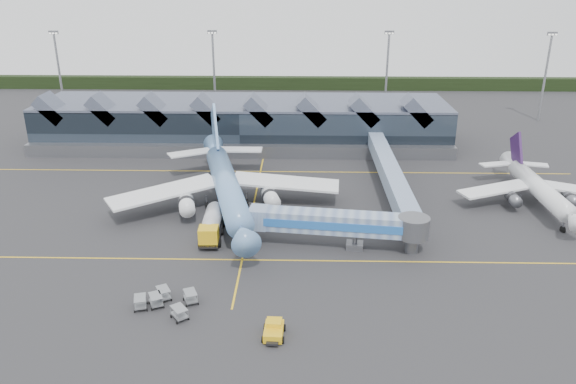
{
  "coord_description": "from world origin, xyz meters",
  "views": [
    {
      "loc": [
        7.83,
        -75.19,
        36.53
      ],
      "look_at": [
        5.94,
        4.56,
        5.0
      ],
      "focal_mm": 35.0,
      "sensor_mm": 36.0,
      "label": 1
    }
  ],
  "objects_px": {
    "jet_bridge": "(348,224)",
    "fuel_truck": "(212,223)",
    "pushback_tug": "(274,330)",
    "main_airliner": "(226,183)",
    "regional_jet": "(537,186)"
  },
  "relations": [
    {
      "from": "fuel_truck",
      "to": "pushback_tug",
      "type": "bearing_deg",
      "value": -69.39
    },
    {
      "from": "pushback_tug",
      "to": "fuel_truck",
      "type": "bearing_deg",
      "value": 115.24
    },
    {
      "from": "jet_bridge",
      "to": "main_airliner",
      "type": "bearing_deg",
      "value": 149.64
    },
    {
      "from": "main_airliner",
      "to": "regional_jet",
      "type": "bearing_deg",
      "value": -11.36
    },
    {
      "from": "main_airliner",
      "to": "pushback_tug",
      "type": "distance_m",
      "value": 36.8
    },
    {
      "from": "regional_jet",
      "to": "fuel_truck",
      "type": "distance_m",
      "value": 53.94
    },
    {
      "from": "regional_jet",
      "to": "jet_bridge",
      "type": "height_order",
      "value": "regional_jet"
    },
    {
      "from": "jet_bridge",
      "to": "fuel_truck",
      "type": "relative_size",
      "value": 2.3
    },
    {
      "from": "main_airliner",
      "to": "fuel_truck",
      "type": "bearing_deg",
      "value": -107.63
    },
    {
      "from": "main_airliner",
      "to": "pushback_tug",
      "type": "relative_size",
      "value": 11.55
    },
    {
      "from": "jet_bridge",
      "to": "fuel_truck",
      "type": "bearing_deg",
      "value": 177.21
    },
    {
      "from": "jet_bridge",
      "to": "pushback_tug",
      "type": "xyz_separation_m",
      "value": [
        -9.34,
        -20.83,
        -2.95
      ]
    },
    {
      "from": "regional_jet",
      "to": "fuel_truck",
      "type": "bearing_deg",
      "value": -166.42
    },
    {
      "from": "fuel_truck",
      "to": "jet_bridge",
      "type": "bearing_deg",
      "value": -12.32
    },
    {
      "from": "main_airliner",
      "to": "jet_bridge",
      "type": "height_order",
      "value": "main_airliner"
    }
  ]
}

